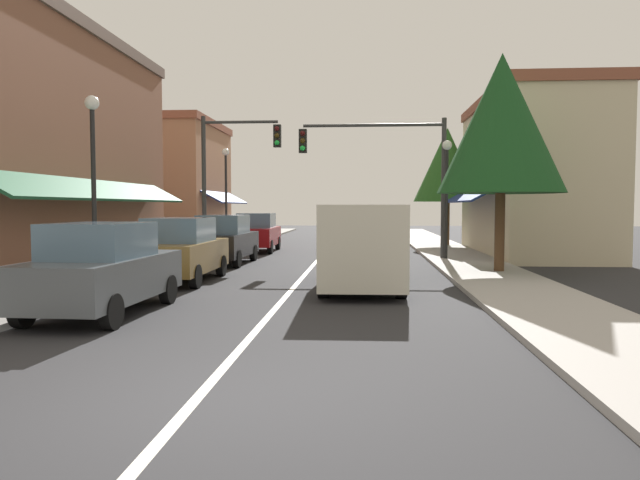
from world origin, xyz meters
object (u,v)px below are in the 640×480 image
Objects in this scene: traffic_signal_left_corner at (229,164)px; parked_car_far_left at (257,232)px; van_in_lane at (361,243)px; street_lamp_left_far at (226,181)px; traffic_signal_mast_arm at (391,162)px; tree_right_near at (501,124)px; parked_car_nearest_left at (102,269)px; street_lamp_left_near at (93,159)px; parked_car_third_left at (224,240)px; street_lamp_right_mid at (447,180)px; tree_right_far at (447,165)px; parked_car_second_left at (181,250)px.

parked_car_far_left is at bearing 78.07° from traffic_signal_left_corner.
van_in_lane is 0.91× the size of traffic_signal_left_corner.
street_lamp_left_far is (-2.00, 2.42, 2.45)m from parked_car_far_left.
traffic_signal_mast_arm is at bearing -39.31° from street_lamp_left_far.
traffic_signal_left_corner reaches higher than van_in_lane.
tree_right_near reaches higher than parked_car_far_left.
street_lamp_left_near is (-1.83, 3.64, 2.39)m from parked_car_nearest_left.
tree_right_near is at bearing -30.68° from traffic_signal_left_corner.
parked_car_third_left is 0.72× the size of traffic_signal_left_corner.
traffic_signal_mast_arm is at bearing 124.32° from tree_right_near.
street_lamp_left_far is 0.75× the size of tree_right_near.
traffic_signal_left_corner reaches higher than street_lamp_right_mid.
parked_car_nearest_left is at bearing -141.72° from van_in_lane.
parked_car_third_left is at bearing -134.19° from tree_right_far.
parked_car_second_left is (-0.04, 5.02, 0.00)m from parked_car_nearest_left.
traffic_signal_mast_arm is at bearing 172.13° from street_lamp_right_mid.
tree_right_far is at bearing 67.52° from traffic_signal_mast_arm.
parked_car_nearest_left is 0.74× the size of traffic_signal_mast_arm.
traffic_signal_left_corner is at bearing 119.92° from van_in_lane.
parked_car_far_left is 0.74× the size of traffic_signal_mast_arm.
tree_right_far reaches higher than traffic_signal_left_corner.
parked_car_far_left is 12.88m from van_in_lane.
parked_car_second_left is 10.97m from parked_car_far_left.
traffic_signal_left_corner is 0.96× the size of tree_right_far.
traffic_signal_mast_arm is 8.27m from tree_right_far.
street_lamp_left_near is at bearing -97.85° from traffic_signal_left_corner.
traffic_signal_left_corner is 1.19× the size of street_lamp_left_near.
street_lamp_right_mid is at bearing 38.92° from street_lamp_left_near.
parked_car_far_left is at bearing -158.54° from tree_right_far.
parked_car_nearest_left and parked_car_far_left have the same top height.
traffic_signal_left_corner is 11.22m from tree_right_near.
street_lamp_left_far is (-1.92, 18.41, 2.45)m from parked_car_nearest_left.
parked_car_far_left is 0.83× the size of street_lamp_left_far.
van_in_lane is 16.05m from street_lamp_left_far.
parked_car_far_left is 0.79× the size of van_in_lane.
street_lamp_left_far is (-7.92, 6.49, -0.42)m from traffic_signal_mast_arm.
van_in_lane is (4.93, 4.05, 0.27)m from parked_car_nearest_left.
parked_car_third_left is at bearing 74.51° from street_lamp_left_near.
parked_car_second_left is at bearing -86.57° from traffic_signal_left_corner.
traffic_signal_mast_arm is at bearing 48.90° from parked_car_second_left.
parked_car_far_left is 10.30m from tree_right_far.
street_lamp_left_far is 0.82× the size of tree_right_far.
parked_car_second_left is 3.29m from street_lamp_left_near.
street_lamp_left_near is at bearing -142.24° from parked_car_second_left.
traffic_signal_left_corner reaches higher than parked_car_nearest_left.
parked_car_third_left is at bearing -92.49° from parked_car_far_left.
street_lamp_right_mid is (8.60, -1.47, -0.73)m from traffic_signal_left_corner.
street_lamp_left_far is at bearing 104.65° from traffic_signal_left_corner.
parked_car_nearest_left is at bearing -140.94° from tree_right_near.
tree_right_far reaches higher than street_lamp_left_near.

